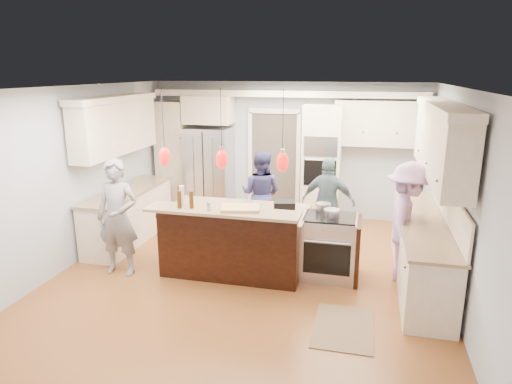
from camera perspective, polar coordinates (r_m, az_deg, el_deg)
ground_plane at (r=6.91m, az=-0.69°, el=-9.99°), size 6.00×6.00×0.00m
room_shell at (r=6.36m, az=-0.74°, el=5.03°), size 5.54×6.04×2.72m
refrigerator at (r=9.46m, az=-5.88°, el=2.61°), size 0.90×0.70×1.80m
oven_column at (r=8.95m, az=8.20°, el=3.45°), size 0.72×0.69×2.30m
back_upper_cabinets at (r=9.21m, az=-0.99°, el=7.21°), size 5.30×0.61×2.54m
right_counter_run at (r=6.69m, az=20.70°, el=-2.17°), size 0.64×3.10×2.51m
left_cabinets at (r=8.16m, az=-16.15°, el=1.20°), size 0.64×2.30×2.51m
kitchen_island at (r=6.84m, az=-2.56°, el=-5.84°), size 2.10×1.46×1.12m
island_range at (r=6.70m, az=9.35°, el=-6.78°), size 0.82×0.71×0.92m
pendant_lights at (r=5.95m, az=-4.30°, el=4.15°), size 1.75×0.15×1.03m
person_bar_end at (r=6.89m, az=-16.90°, el=-3.08°), size 0.64×0.44×1.71m
person_far_left at (r=8.15m, az=0.61°, el=-0.23°), size 0.83×0.68×1.55m
person_far_right at (r=7.77m, az=8.99°, el=-1.26°), size 0.93×0.46×1.54m
person_range_side at (r=6.74m, az=18.41°, el=-3.63°), size 0.77×1.18×1.71m
floor_rug at (r=5.66m, az=10.88°, el=-16.27°), size 0.69×1.01×0.01m
water_bottle at (r=6.30m, az=-9.24°, el=-0.47°), size 0.08×0.08×0.28m
beer_bottle_a at (r=6.17m, az=-8.08°, el=-0.96°), size 0.06×0.06×0.24m
beer_bottle_b at (r=6.19m, az=-9.57°, el=-0.94°), size 0.08×0.08×0.24m
beer_bottle_c at (r=6.36m, az=-9.53°, el=-0.41°), size 0.08×0.08×0.27m
drink_can at (r=6.06m, az=-5.93°, el=-1.83°), size 0.07×0.07×0.11m
cutting_board at (r=6.08m, az=-1.98°, el=-2.02°), size 0.57×0.46×0.04m
pot_large at (r=6.72m, az=8.40°, el=-1.92°), size 0.22×0.22×0.13m
pot_small at (r=6.49m, az=9.43°, el=-2.62°), size 0.22×0.22×0.11m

